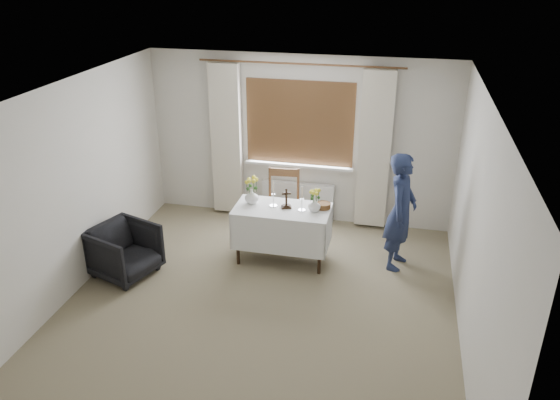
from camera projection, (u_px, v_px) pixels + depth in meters
The scene contains 12 objects.
ground at pixel (257, 310), 6.32m from camera, with size 5.00×5.00×0.00m, color #83795A.
altar_table at pixel (282, 234), 7.20m from camera, with size 1.24×0.64×0.76m, color white.
wooden_chair at pixel (282, 207), 7.65m from camera, with size 0.47×0.47×1.02m, color brown, non-canonical shape.
armchair at pixel (124, 251), 6.88m from camera, with size 0.72×0.74×0.67m, color black.
person at pixel (401, 212), 6.91m from camera, with size 0.57×0.37×1.55m, color navy.
radiator at pixel (298, 201), 8.34m from camera, with size 1.10×0.10×0.60m, color silver.
wooden_cross at pixel (286, 198), 6.99m from camera, with size 0.13×0.09×0.27m, color black, non-canonical shape.
candlestick_left at pixel (273, 194), 7.02m from camera, with size 0.10×0.10×0.36m, color white, non-canonical shape.
candlestick_right at pixel (302, 199), 6.91m from camera, with size 0.10×0.10×0.34m, color white, non-canonical shape.
flower_vase_left at pixel (252, 196), 7.14m from camera, with size 0.19×0.19×0.19m, color white.
flower_vase_right at pixel (314, 205), 6.92m from camera, with size 0.16×0.16×0.17m, color white.
wicker_basket at pixel (323, 206), 7.03m from camera, with size 0.19×0.19×0.07m, color brown.
Camera 1 is at (1.42, -5.03, 3.78)m, focal length 35.00 mm.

